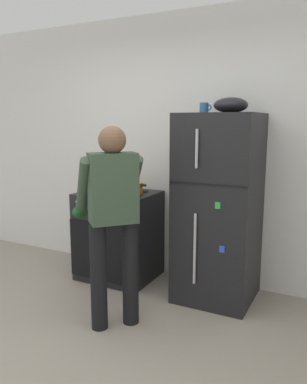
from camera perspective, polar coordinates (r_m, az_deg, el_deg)
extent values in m
plane|color=#9E9384|center=(2.86, -13.32, -24.64)|extent=(8.00, 8.00, 0.00)
cube|color=white|center=(4.03, 4.15, 6.32)|extent=(6.00, 0.10, 2.70)
cube|color=black|center=(3.57, 9.58, -2.41)|extent=(0.68, 0.68, 1.70)
cube|color=black|center=(3.20, 7.85, 1.14)|extent=(0.67, 0.01, 0.01)
cylinder|color=#B7B7BC|center=(3.34, 6.10, -8.37)|extent=(0.02, 0.02, 0.62)
cylinder|color=#B7B7BC|center=(3.17, 6.40, 6.37)|extent=(0.02, 0.02, 0.32)
cube|color=green|center=(3.19, 9.46, -1.98)|extent=(0.04, 0.01, 0.06)
cube|color=blue|center=(3.28, 10.07, -8.31)|extent=(0.04, 0.01, 0.06)
cube|color=black|center=(4.11, -5.13, -6.32)|extent=(0.76, 0.64, 0.91)
cube|color=black|center=(3.88, -7.69, -8.54)|extent=(0.53, 0.01, 0.33)
cylinder|color=black|center=(3.99, -8.56, -0.14)|extent=(0.17, 0.17, 0.01)
cylinder|color=black|center=(3.79, -4.07, -0.59)|extent=(0.17, 0.17, 0.01)
cylinder|color=black|center=(4.22, -6.28, 0.49)|extent=(0.17, 0.17, 0.01)
cylinder|color=black|center=(4.03, -1.95, 0.09)|extent=(0.17, 0.17, 0.01)
cylinder|color=silver|center=(3.90, -11.10, -1.40)|extent=(0.04, 0.03, 0.04)
cylinder|color=silver|center=(3.80, -9.07, -1.65)|extent=(0.04, 0.03, 0.04)
cylinder|color=silver|center=(3.69, -6.82, -1.92)|extent=(0.04, 0.03, 0.04)
cylinder|color=silver|center=(3.60, -4.57, -2.19)|extent=(0.04, 0.03, 0.04)
cube|color=black|center=(3.87, -7.78, -8.74)|extent=(0.72, 0.03, 0.58)
cylinder|color=black|center=(3.13, -8.11, -12.33)|extent=(0.13, 0.13, 0.86)
cylinder|color=black|center=(3.18, -3.43, -11.82)|extent=(0.13, 0.13, 0.86)
cube|color=#384C38|center=(2.96, -5.99, 0.56)|extent=(0.39, 0.40, 0.54)
sphere|color=brown|center=(2.92, -6.12, 7.63)|extent=(0.21, 0.21, 0.21)
sphere|color=#393939|center=(2.92, -6.11, 6.91)|extent=(0.15, 0.15, 0.15)
cylinder|color=#384C38|center=(3.08, -10.33, 0.66)|extent=(0.35, 0.34, 0.51)
cylinder|color=#384C38|center=(3.17, -3.17, 1.08)|extent=(0.35, 0.34, 0.51)
ellipsoid|color=#1E5123|center=(3.28, -10.67, -2.83)|extent=(0.12, 0.18, 0.10)
ellipsoid|color=#1E5123|center=(3.36, -3.92, -2.35)|extent=(0.12, 0.18, 0.10)
cylinder|color=orange|center=(3.87, -3.64, 0.58)|extent=(0.28, 0.28, 0.12)
cube|color=black|center=(3.95, -5.71, 1.36)|extent=(0.05, 0.03, 0.02)
cube|color=black|center=(3.78, -1.50, 1.01)|extent=(0.05, 0.03, 0.02)
cylinder|color=#2D6093|center=(3.59, 7.47, 12.18)|extent=(0.08, 0.08, 0.10)
torus|color=#2D6093|center=(3.58, 8.15, 12.25)|extent=(0.06, 0.01, 0.06)
ellipsoid|color=black|center=(3.46, 11.34, 12.46)|extent=(0.29, 0.29, 0.13)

